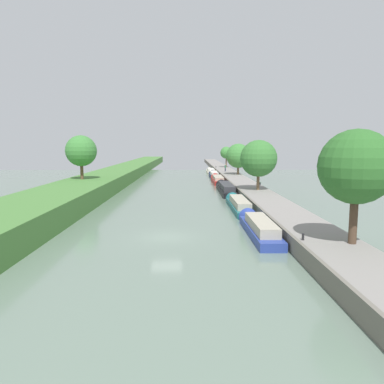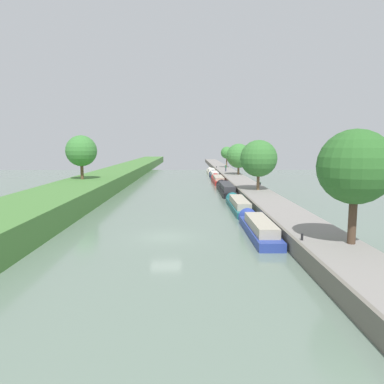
# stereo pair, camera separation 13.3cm
# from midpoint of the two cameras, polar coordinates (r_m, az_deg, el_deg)

# --- Properties ---
(ground_plane) EXTENTS (160.00, 160.00, 0.00)m
(ground_plane) POSITION_cam_midpoint_polar(r_m,az_deg,el_deg) (30.45, -3.93, -6.88)
(ground_plane) COLOR slate
(left_grassy_bank) EXTENTS (7.80, 260.00, 2.30)m
(left_grassy_bank) POSITION_cam_midpoint_polar(r_m,az_deg,el_deg) (33.59, -26.76, -4.30)
(left_grassy_bank) COLOR #477A38
(left_grassy_bank) RESTS_ON ground_plane
(right_towpath) EXTENTS (4.21, 260.00, 1.16)m
(right_towpath) POSITION_cam_midpoint_polar(r_m,az_deg,el_deg) (31.68, 16.85, -5.55)
(right_towpath) COLOR gray
(right_towpath) RESTS_ON ground_plane
(stone_quay) EXTENTS (0.25, 260.00, 1.21)m
(stone_quay) POSITION_cam_midpoint_polar(r_m,az_deg,el_deg) (31.09, 12.91, -5.61)
(stone_quay) COLOR #6B665B
(stone_quay) RESTS_ON ground_plane
(narrowboat_blue) EXTENTS (1.92, 11.19, 2.00)m
(narrowboat_blue) POSITION_cam_midpoint_polar(r_m,az_deg,el_deg) (31.75, 10.24, -5.33)
(narrowboat_blue) COLOR #283D93
(narrowboat_blue) RESTS_ON ground_plane
(narrowboat_teal) EXTENTS (1.84, 12.03, 1.94)m
(narrowboat_teal) POSITION_cam_midpoint_polar(r_m,az_deg,el_deg) (43.47, 7.23, -1.88)
(narrowboat_teal) COLOR #195B60
(narrowboat_teal) RESTS_ON ground_plane
(narrowboat_black) EXTENTS (2.02, 14.75, 2.10)m
(narrowboat_black) POSITION_cam_midpoint_polar(r_m,az_deg,el_deg) (58.42, 5.27, 0.57)
(narrowboat_black) COLOR black
(narrowboat_black) RESTS_ON ground_plane
(narrowboat_red) EXTENTS (2.02, 12.37, 1.96)m
(narrowboat_red) POSITION_cam_midpoint_polar(r_m,az_deg,el_deg) (73.20, 4.04, 1.92)
(narrowboat_red) COLOR maroon
(narrowboat_red) RESTS_ON ground_plane
(narrowboat_navy) EXTENTS (1.87, 11.91, 1.93)m
(narrowboat_navy) POSITION_cam_midpoint_polar(r_m,az_deg,el_deg) (85.33, 3.47, 2.67)
(narrowboat_navy) COLOR #141E42
(narrowboat_navy) RESTS_ON ground_plane
(narrowboat_cream) EXTENTS (1.97, 10.20, 1.90)m
(narrowboat_cream) POSITION_cam_midpoint_polar(r_m,az_deg,el_deg) (96.95, 3.00, 3.21)
(narrowboat_cream) COLOR beige
(narrowboat_cream) RESTS_ON ground_plane
(tree_rightbank_near) EXTENTS (4.73, 4.73, 7.30)m
(tree_rightbank_near) POSITION_cam_midpoint_polar(r_m,az_deg,el_deg) (25.33, 24.02, 3.52)
(tree_rightbank_near) COLOR #4C3828
(tree_rightbank_near) RESTS_ON right_towpath
(tree_rightbank_midnear) EXTENTS (5.11, 5.11, 6.95)m
(tree_rightbank_midnear) POSITION_cam_midpoint_polar(r_m,az_deg,el_deg) (52.24, 10.31, 5.10)
(tree_rightbank_midnear) COLOR brown
(tree_rightbank_midnear) RESTS_ON right_towpath
(tree_rightbank_midfar) EXTENTS (5.12, 5.12, 6.50)m
(tree_rightbank_midfar) POSITION_cam_midpoint_polar(r_m,az_deg,el_deg) (78.82, 7.25, 5.55)
(tree_rightbank_midfar) COLOR brown
(tree_rightbank_midfar) RESTS_ON right_towpath
(tree_rightbank_far) EXTENTS (3.32, 3.32, 5.71)m
(tree_rightbank_far) POSITION_cam_midpoint_polar(r_m,az_deg,el_deg) (103.46, 5.42, 6.05)
(tree_rightbank_far) COLOR brown
(tree_rightbank_far) RESTS_ON right_towpath
(tree_leftbank_downstream) EXTENTS (4.58, 4.58, 6.53)m
(tree_leftbank_downstream) POSITION_cam_midpoint_polar(r_m,az_deg,el_deg) (57.54, -16.64, 6.09)
(tree_leftbank_downstream) COLOR brown
(tree_leftbank_downstream) RESTS_ON left_grassy_bank
(person_walking) EXTENTS (0.34, 0.34, 1.66)m
(person_walking) POSITION_cam_midpoint_polar(r_m,az_deg,el_deg) (87.64, 5.27, 3.75)
(person_walking) COLOR #282D42
(person_walking) RESTS_ON right_towpath
(mooring_bollard_near) EXTENTS (0.16, 0.16, 0.45)m
(mooring_bollard_near) POSITION_cam_midpoint_polar(r_m,az_deg,el_deg) (25.79, 16.76, -6.64)
(mooring_bollard_near) COLOR black
(mooring_bollard_near) RESTS_ON right_towpath
(mooring_bollard_far) EXTENTS (0.16, 0.16, 0.45)m
(mooring_bollard_far) POSITION_cam_midpoint_polar(r_m,az_deg,el_deg) (101.25, 3.83, 3.88)
(mooring_bollard_far) COLOR black
(mooring_bollard_far) RESTS_ON right_towpath
(park_bench) EXTENTS (0.44, 1.50, 0.47)m
(park_bench) POSITION_cam_midpoint_polar(r_m,az_deg,el_deg) (58.88, 10.34, 1.41)
(park_bench) COLOR #333338
(park_bench) RESTS_ON right_towpath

